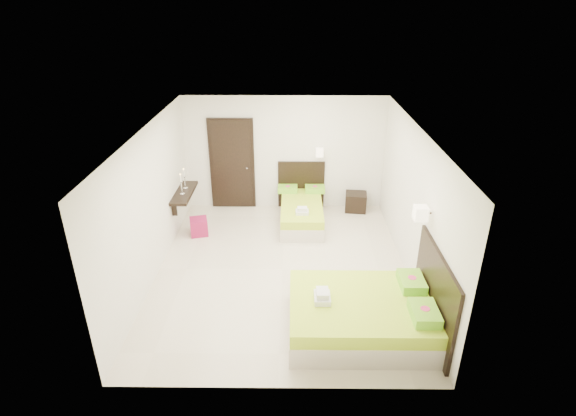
{
  "coord_description": "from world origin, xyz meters",
  "views": [
    {
      "loc": [
        0.17,
        -6.94,
        4.55
      ],
      "look_at": [
        0.1,
        0.3,
        1.1
      ],
      "focal_mm": 28.0,
      "sensor_mm": 36.0,
      "label": 1
    }
  ],
  "objects_px": {
    "bed_single": "(302,210)",
    "bed_double": "(367,313)",
    "nightstand": "(356,202)",
    "ottoman": "(199,227)"
  },
  "relations": [
    {
      "from": "bed_double",
      "to": "ottoman",
      "type": "height_order",
      "value": "bed_double"
    },
    {
      "from": "nightstand",
      "to": "bed_single",
      "type": "bearing_deg",
      "value": -149.17
    },
    {
      "from": "bed_single",
      "to": "bed_double",
      "type": "height_order",
      "value": "bed_double"
    },
    {
      "from": "bed_single",
      "to": "nightstand",
      "type": "relative_size",
      "value": 3.74
    },
    {
      "from": "ottoman",
      "to": "bed_double",
      "type": "bearing_deg",
      "value": -44.19
    },
    {
      "from": "bed_single",
      "to": "bed_double",
      "type": "relative_size",
      "value": 0.85
    },
    {
      "from": "bed_double",
      "to": "ottoman",
      "type": "distance_m",
      "value": 4.25
    },
    {
      "from": "bed_double",
      "to": "bed_single",
      "type": "bearing_deg",
      "value": 103.99
    },
    {
      "from": "bed_single",
      "to": "ottoman",
      "type": "relative_size",
      "value": 5.09
    },
    {
      "from": "bed_single",
      "to": "nightstand",
      "type": "distance_m",
      "value": 1.39
    }
  ]
}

